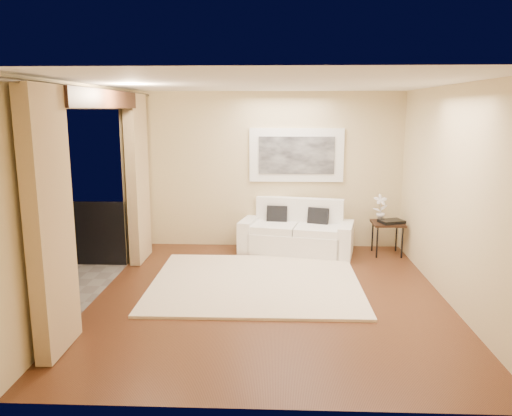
# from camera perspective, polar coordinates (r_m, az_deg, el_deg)

# --- Properties ---
(floor) EXTENTS (5.00, 5.00, 0.00)m
(floor) POSITION_cam_1_polar(r_m,az_deg,el_deg) (6.61, 1.60, -10.05)
(floor) COLOR #572F19
(floor) RESTS_ON ground
(room_shell) EXTENTS (5.00, 6.40, 5.00)m
(room_shell) POSITION_cam_1_polar(r_m,az_deg,el_deg) (6.54, -17.70, 11.79)
(room_shell) COLOR white
(room_shell) RESTS_ON ground
(balcony) EXTENTS (1.81, 2.60, 1.17)m
(balcony) POSITION_cam_1_polar(r_m,az_deg,el_deg) (7.36, -25.30, -7.44)
(balcony) COLOR #605B56
(balcony) RESTS_ON ground
(curtains) EXTENTS (0.16, 4.80, 2.64)m
(curtains) POSITION_cam_1_polar(r_m,az_deg,el_deg) (6.62, -16.93, 1.51)
(curtains) COLOR tan
(curtains) RESTS_ON ground
(artwork) EXTENTS (1.62, 0.07, 0.92)m
(artwork) POSITION_cam_1_polar(r_m,az_deg,el_deg) (8.66, 4.65, 6.04)
(artwork) COLOR white
(artwork) RESTS_ON room_shell
(rug) EXTENTS (2.89, 2.52, 0.04)m
(rug) POSITION_cam_1_polar(r_m,az_deg,el_deg) (7.05, -0.04, -8.49)
(rug) COLOR #FDEBCB
(rug) RESTS_ON floor
(sofa) EXTENTS (1.99, 1.17, 0.90)m
(sofa) POSITION_cam_1_polar(r_m,az_deg,el_deg) (8.51, 4.70, -2.97)
(sofa) COLOR white
(sofa) RESTS_ON floor
(side_table) EXTENTS (0.51, 0.51, 0.55)m
(side_table) POSITION_cam_1_polar(r_m,az_deg,el_deg) (8.58, 14.81, -1.97)
(side_table) COLOR black
(side_table) RESTS_ON floor
(tray) EXTENTS (0.45, 0.39, 0.05)m
(tray) POSITION_cam_1_polar(r_m,az_deg,el_deg) (8.53, 15.22, -1.49)
(tray) COLOR black
(tray) RESTS_ON side_table
(orchid) EXTENTS (0.26, 0.20, 0.45)m
(orchid) POSITION_cam_1_polar(r_m,az_deg,el_deg) (8.61, 14.03, 0.04)
(orchid) COLOR white
(orchid) RESTS_ON side_table
(bistro_table) EXTENTS (0.70, 0.70, 0.75)m
(bistro_table) POSITION_cam_1_polar(r_m,az_deg,el_deg) (7.08, -23.89, -3.92)
(bistro_table) COLOR black
(bistro_table) RESTS_ON balcony
(balcony_chair_far) EXTENTS (0.41, 0.42, 0.86)m
(balcony_chair_far) POSITION_cam_1_polar(r_m,az_deg,el_deg) (7.43, -22.59, -4.51)
(balcony_chair_far) COLOR black
(balcony_chair_far) RESTS_ON balcony
(ice_bucket) EXTENTS (0.18, 0.18, 0.20)m
(ice_bucket) POSITION_cam_1_polar(r_m,az_deg,el_deg) (7.22, -24.82, -2.23)
(ice_bucket) COLOR silver
(ice_bucket) RESTS_ON bistro_table
(candle) EXTENTS (0.06, 0.06, 0.07)m
(candle) POSITION_cam_1_polar(r_m,az_deg,el_deg) (7.17, -22.67, -2.68)
(candle) COLOR red
(candle) RESTS_ON bistro_table
(vase) EXTENTS (0.04, 0.04, 0.18)m
(vase) POSITION_cam_1_polar(r_m,az_deg,el_deg) (6.89, -24.40, -2.89)
(vase) COLOR silver
(vase) RESTS_ON bistro_table
(glass_a) EXTENTS (0.06, 0.06, 0.12)m
(glass_a) POSITION_cam_1_polar(r_m,az_deg,el_deg) (6.94, -22.95, -2.93)
(glass_a) COLOR silver
(glass_a) RESTS_ON bistro_table
(glass_b) EXTENTS (0.06, 0.06, 0.12)m
(glass_b) POSITION_cam_1_polar(r_m,az_deg,el_deg) (6.98, -23.04, -2.86)
(glass_b) COLOR white
(glass_b) RESTS_ON bistro_table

